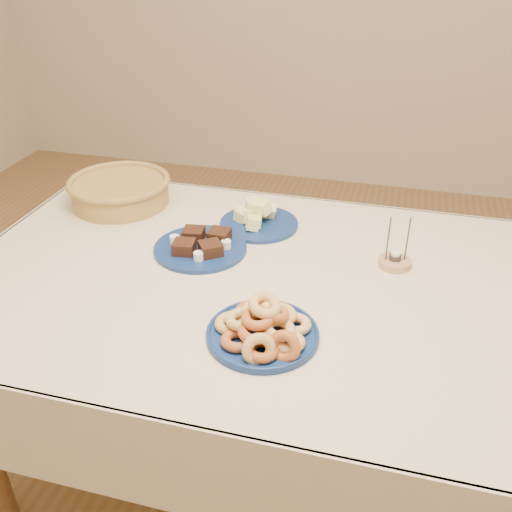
% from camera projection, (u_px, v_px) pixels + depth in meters
% --- Properties ---
extents(ground, '(5.00, 5.00, 0.00)m').
position_uv_depth(ground, '(260.00, 462.00, 1.95)').
color(ground, olive).
rests_on(ground, ground).
extents(dining_table, '(1.71, 1.11, 0.75)m').
position_uv_depth(dining_table, '(261.00, 310.00, 1.62)').
color(dining_table, brown).
rests_on(dining_table, ground).
extents(donut_platter, '(0.34, 0.34, 0.12)m').
position_uv_depth(donut_platter, '(263.00, 328.00, 1.33)').
color(donut_platter, navy).
rests_on(donut_platter, dining_table).
extents(melon_plate, '(0.32, 0.32, 0.09)m').
position_uv_depth(melon_plate, '(257.00, 219.00, 1.83)').
color(melon_plate, navy).
rests_on(melon_plate, dining_table).
extents(brownie_plate, '(0.34, 0.34, 0.05)m').
position_uv_depth(brownie_plate, '(201.00, 246.00, 1.69)').
color(brownie_plate, navy).
rests_on(brownie_plate, dining_table).
extents(wicker_basket, '(0.44, 0.44, 0.09)m').
position_uv_depth(wicker_basket, '(120.00, 190.00, 1.96)').
color(wicker_basket, olive).
rests_on(wicker_basket, dining_table).
extents(candle_holder, '(0.11, 0.11, 0.15)m').
position_uv_depth(candle_holder, '(395.00, 261.00, 1.62)').
color(candle_holder, tan).
rests_on(candle_holder, dining_table).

